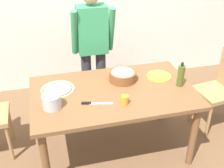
% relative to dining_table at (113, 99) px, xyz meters
% --- Properties ---
extents(ground, '(8.00, 8.00, 0.00)m').
position_rel_dining_table_xyz_m(ground, '(0.00, 0.00, -0.67)').
color(ground, brown).
extents(dining_table, '(1.60, 0.96, 0.76)m').
position_rel_dining_table_xyz_m(dining_table, '(0.00, 0.00, 0.00)').
color(dining_table, brown).
rests_on(dining_table, ground).
extents(person_cook, '(0.49, 0.25, 1.62)m').
position_rel_dining_table_xyz_m(person_cook, '(-0.05, 0.76, 0.27)').
color(person_cook, '#2D2D38').
rests_on(person_cook, ground).
extents(chair_wooden_right, '(0.45, 0.45, 0.95)m').
position_rel_dining_table_xyz_m(chair_wooden_right, '(1.32, 0.12, -0.13)').
color(chair_wooden_right, '#A37A4C').
rests_on(chair_wooden_right, ground).
extents(pizza_raw_on_board, '(0.33, 0.33, 0.02)m').
position_rel_dining_table_xyz_m(pizza_raw_on_board, '(-0.53, 0.15, 0.10)').
color(pizza_raw_on_board, beige).
rests_on(pizza_raw_on_board, dining_table).
extents(plate_with_slice, '(0.26, 0.26, 0.02)m').
position_rel_dining_table_xyz_m(plate_with_slice, '(0.54, 0.15, 0.10)').
color(plate_with_slice, gold).
rests_on(plate_with_slice, dining_table).
extents(popcorn_bowl, '(0.28, 0.28, 0.11)m').
position_rel_dining_table_xyz_m(popcorn_bowl, '(0.15, 0.18, 0.15)').
color(popcorn_bowl, brown).
rests_on(popcorn_bowl, dining_table).
extents(olive_oil_bottle, '(0.07, 0.07, 0.26)m').
position_rel_dining_table_xyz_m(olive_oil_bottle, '(0.68, -0.06, 0.20)').
color(olive_oil_bottle, '#47561E').
rests_on(olive_oil_bottle, dining_table).
extents(steel_pot, '(0.17, 0.17, 0.13)m').
position_rel_dining_table_xyz_m(steel_pot, '(-0.60, -0.13, 0.16)').
color(steel_pot, '#B7B7BC').
rests_on(steel_pot, dining_table).
extents(cup_orange, '(0.07, 0.07, 0.08)m').
position_rel_dining_table_xyz_m(cup_orange, '(0.05, -0.24, 0.13)').
color(cup_orange, orange).
rests_on(cup_orange, dining_table).
extents(chef_knife, '(0.29, 0.09, 0.02)m').
position_rel_dining_table_xyz_m(chef_knife, '(-0.23, -0.17, 0.10)').
color(chef_knife, silver).
rests_on(chef_knife, dining_table).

